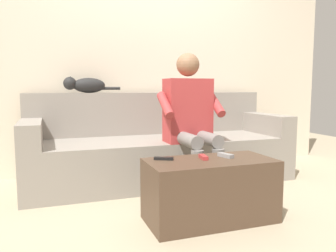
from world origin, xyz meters
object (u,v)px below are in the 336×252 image
(couch, at_px, (159,149))
(remote_gray, at_px, (226,155))
(person_solo_seated, at_px, (191,115))
(cat_on_backrest, at_px, (85,85))
(remote_black, at_px, (164,158))
(coffee_table, at_px, (210,190))
(remote_red, at_px, (203,157))

(couch, bearing_deg, remote_gray, 97.14)
(person_solo_seated, bearing_deg, cat_on_backrest, -41.98)
(person_solo_seated, relative_size, cat_on_backrest, 2.18)
(person_solo_seated, relative_size, remote_black, 9.26)
(cat_on_backrest, bearing_deg, remote_gray, 120.22)
(person_solo_seated, xyz_separation_m, remote_black, (0.45, 0.58, -0.24))
(cat_on_backrest, height_order, remote_gray, cat_on_backrest)
(couch, height_order, cat_on_backrest, cat_on_backrest)
(coffee_table, height_order, remote_black, remote_black)
(cat_on_backrest, bearing_deg, remote_red, 114.70)
(coffee_table, relative_size, remote_black, 6.63)
(couch, bearing_deg, coffee_table, 90.00)
(coffee_table, xyz_separation_m, remote_gray, (-0.14, -0.04, 0.22))
(remote_black, bearing_deg, coffee_table, 8.46)
(remote_gray, bearing_deg, remote_black, 64.85)
(remote_black, bearing_deg, couch, 100.87)
(couch, distance_m, remote_black, 1.08)
(remote_red, xyz_separation_m, remote_black, (0.26, -0.06, -0.00))
(couch, height_order, remote_black, couch)
(person_solo_seated, xyz_separation_m, remote_red, (0.18, 0.64, -0.23))
(couch, relative_size, cat_on_backrest, 4.54)
(couch, distance_m, coffee_table, 1.13)
(couch, distance_m, remote_gray, 1.10)
(coffee_table, xyz_separation_m, remote_black, (0.30, -0.10, 0.22))
(coffee_table, distance_m, remote_black, 0.38)
(coffee_table, height_order, remote_red, remote_red)
(couch, xyz_separation_m, person_solo_seated, (-0.15, 0.44, 0.37))
(remote_black, bearing_deg, person_solo_seated, 79.58)
(remote_red, bearing_deg, person_solo_seated, 172.18)
(remote_red, height_order, remote_gray, same)
(remote_gray, bearing_deg, person_solo_seated, -18.36)
(remote_red, bearing_deg, couch, -173.72)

